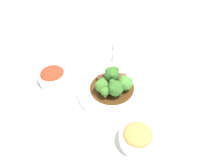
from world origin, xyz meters
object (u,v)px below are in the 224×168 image
serving_spoon (113,69)px  broccoli_floret_3 (115,88)px  broccoli_floret_2 (105,91)px  broccoli_floret_5 (102,86)px  main_plate (112,88)px  broccoli_floret_0 (125,83)px  broccoli_floret_1 (112,75)px  sauce_dish (120,56)px  beef_strip_0 (122,79)px  side_bowl_appetizer (137,137)px  broccoli_floret_4 (112,71)px  side_bowl_kimchi (53,76)px  beef_strip_1 (102,82)px  beef_strip_2 (111,87)px

serving_spoon → broccoli_floret_3: bearing=-86.9°
broccoli_floret_2 → broccoli_floret_5: 0.03m
main_plate → broccoli_floret_0: bearing=-12.9°
broccoli_floret_1 → sauce_dish: bearing=78.0°
broccoli_floret_1 → broccoli_floret_5: size_ratio=1.12×
broccoli_floret_3 → broccoli_floret_5: 0.05m
beef_strip_0 → broccoli_floret_1: (-0.04, -0.00, 0.03)m
beef_strip_0 → side_bowl_appetizer: 0.24m
beef_strip_0 → broccoli_floret_3: (-0.03, -0.07, 0.03)m
main_plate → beef_strip_0: size_ratio=4.81×
broccoli_floret_4 → broccoli_floret_1: bearing=-89.1°
broccoli_floret_1 → broccoli_floret_2: size_ratio=1.32×
broccoli_floret_1 → side_bowl_kimchi: bearing=173.9°
beef_strip_1 → broccoli_floret_3: size_ratio=1.04×
beef_strip_2 → side_bowl_kimchi: side_bowl_kimchi is taller
beef_strip_1 → sauce_dish: size_ratio=0.78×
broccoli_floret_1 → main_plate: bearing=-93.5°
sauce_dish → side_bowl_appetizer: bearing=-84.9°
beef_strip_2 → side_bowl_appetizer: size_ratio=0.53×
beef_strip_1 → broccoli_floret_1: size_ratio=1.06×
broccoli_floret_0 → sauce_dish: broccoli_floret_0 is taller
broccoli_floret_0 → side_bowl_kimchi: broccoli_floret_0 is taller
beef_strip_2 → broccoli_floret_5: bearing=-154.3°
broccoli_floret_0 → side_bowl_appetizer: 0.20m
broccoli_floret_1 → broccoli_floret_3: (0.01, -0.07, 0.00)m
main_plate → broccoli_floret_4: broccoli_floret_4 is taller
sauce_dish → broccoli_floret_2: bearing=-104.3°
broccoli_floret_2 → main_plate: bearing=62.4°
beef_strip_2 → sauce_dish: bearing=78.3°
sauce_dish → broccoli_floret_0: bearing=-86.9°
beef_strip_1 → broccoli_floret_3: (0.05, -0.05, 0.03)m
beef_strip_1 → broccoli_floret_4: size_ratio=1.59×
beef_strip_2 → broccoli_floret_5: broccoli_floret_5 is taller
main_plate → side_bowl_kimchi: side_bowl_kimchi is taller
side_bowl_kimchi → sauce_dish: (0.26, 0.14, -0.02)m
broccoli_floret_4 → broccoli_floret_3: bearing=-84.1°
broccoli_floret_0 → main_plate: bearing=167.1°
beef_strip_1 → serving_spoon: size_ratio=0.27×
beef_strip_1 → broccoli_floret_4: 0.06m
broccoli_floret_3 → sauce_dish: size_ratio=0.75×
beef_strip_2 → broccoli_floret_4: bearing=84.6°
broccoli_floret_3 → beef_strip_0: bearing=68.2°
main_plate → beef_strip_0: beef_strip_0 is taller
main_plate → broccoli_floret_0: 0.06m
beef_strip_2 → broccoli_floret_1: size_ratio=0.95×
broccoli_floret_0 → broccoli_floret_3: 0.04m
side_bowl_kimchi → broccoli_floret_4: bearing=1.7°
side_bowl_appetizer → broccoli_floret_3: bearing=109.2°
beef_strip_0 → broccoli_floret_0: bearing=-78.5°
serving_spoon → beef_strip_1: bearing=-120.8°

